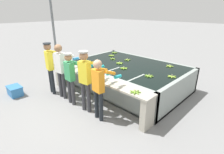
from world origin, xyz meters
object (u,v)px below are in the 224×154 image
(banana_bunch_floating_3, at_px, (114,53))
(banana_bunch_floating_0, at_px, (111,55))
(banana_bunch_floating_7, at_px, (94,65))
(crate, at_px, (15,91))
(banana_bunch_floating_5, at_px, (120,63))
(banana_bunch_floating_6, at_px, (127,60))
(worker_0, at_px, (50,63))
(worker_2, at_px, (71,74))
(banana_bunch_ledge_0, at_px, (135,92))
(knife_1, at_px, (92,75))
(banana_bunch_floating_9, at_px, (124,68))
(support_post_left, at_px, (55,40))
(banana_bunch_floating_1, at_px, (172,76))
(banana_bunch_floating_2, at_px, (170,66))
(banana_bunch_floating_8, at_px, (149,76))
(banana_bunch_floating_4, at_px, (113,59))
(worker_4, at_px, (99,85))
(worker_3, at_px, (86,76))
(worker_1, at_px, (61,66))
(knife_0, at_px, (64,63))

(banana_bunch_floating_3, bearing_deg, banana_bunch_floating_0, -60.16)
(banana_bunch_floating_0, distance_m, banana_bunch_floating_7, 1.49)
(crate, bearing_deg, banana_bunch_floating_5, 57.47)
(banana_bunch_floating_0, bearing_deg, banana_bunch_floating_6, -4.04)
(worker_0, xyz_separation_m, worker_2, (1.10, 0.05, -0.12))
(banana_bunch_floating_7, distance_m, banana_bunch_ledge_0, 2.50)
(knife_1, distance_m, crate, 2.77)
(worker_0, relative_size, banana_bunch_ledge_0, 6.18)
(worker_2, relative_size, banana_bunch_floating_9, 5.56)
(worker_0, height_order, crate, worker_0)
(worker_0, bearing_deg, support_post_left, 143.61)
(banana_bunch_floating_1, relative_size, crate, 0.51)
(banana_bunch_floating_2, distance_m, banana_bunch_floating_8, 1.32)
(banana_bunch_floating_1, height_order, banana_bunch_floating_4, same)
(worker_4, xyz_separation_m, banana_bunch_floating_1, (0.93, 2.01, -0.08))
(worker_3, xyz_separation_m, banana_bunch_floating_5, (-0.53, 1.95, -0.18))
(worker_0, xyz_separation_m, banana_bunch_floating_8, (2.72, 1.66, -0.18))
(banana_bunch_floating_6, bearing_deg, worker_4, -65.13)
(worker_1, relative_size, banana_bunch_floating_4, 6.23)
(worker_4, height_order, banana_bunch_floating_6, worker_4)
(worker_2, distance_m, banana_bunch_floating_7, 1.27)
(worker_4, xyz_separation_m, banana_bunch_floating_6, (-1.16, 2.51, -0.08))
(banana_bunch_floating_8, relative_size, support_post_left, 0.09)
(banana_bunch_floating_0, height_order, banana_bunch_floating_5, same)
(banana_bunch_floating_0, distance_m, banana_bunch_floating_6, 0.93)
(knife_0, bearing_deg, banana_bunch_floating_5, 43.98)
(worker_1, height_order, banana_bunch_floating_5, worker_1)
(banana_bunch_floating_3, relative_size, banana_bunch_floating_5, 1.01)
(banana_bunch_floating_1, height_order, crate, banana_bunch_floating_1)
(banana_bunch_floating_1, bearing_deg, banana_bunch_floating_5, -178.83)
(worker_1, relative_size, banana_bunch_floating_7, 6.22)
(banana_bunch_floating_6, distance_m, banana_bunch_floating_9, 1.06)
(banana_bunch_floating_8, distance_m, banana_bunch_ledge_0, 1.21)
(worker_0, bearing_deg, worker_2, 2.51)
(worker_4, xyz_separation_m, banana_bunch_floating_4, (-1.68, 2.23, -0.08))
(banana_bunch_floating_9, xyz_separation_m, support_post_left, (-2.91, -0.82, 0.72))
(worker_0, distance_m, crate, 1.54)
(worker_3, distance_m, banana_bunch_floating_2, 3.05)
(worker_1, xyz_separation_m, banana_bunch_floating_2, (2.16, 2.91, -0.18))
(banana_bunch_floating_6, bearing_deg, banana_bunch_floating_5, -81.72)
(worker_0, xyz_separation_m, knife_0, (-0.25, 0.63, -0.19))
(banana_bunch_floating_5, height_order, banana_bunch_floating_9, same)
(worker_4, relative_size, knife_1, 4.78)
(worker_0, height_order, worker_2, worker_0)
(banana_bunch_floating_9, bearing_deg, worker_4, -70.18)
(banana_bunch_floating_2, relative_size, support_post_left, 0.09)
(worker_3, distance_m, banana_bunch_floating_6, 2.57)
(banana_bunch_floating_8, bearing_deg, worker_2, -135.14)
(banana_bunch_floating_4, bearing_deg, banana_bunch_floating_6, 28.27)
(knife_1, bearing_deg, worker_1, -150.18)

